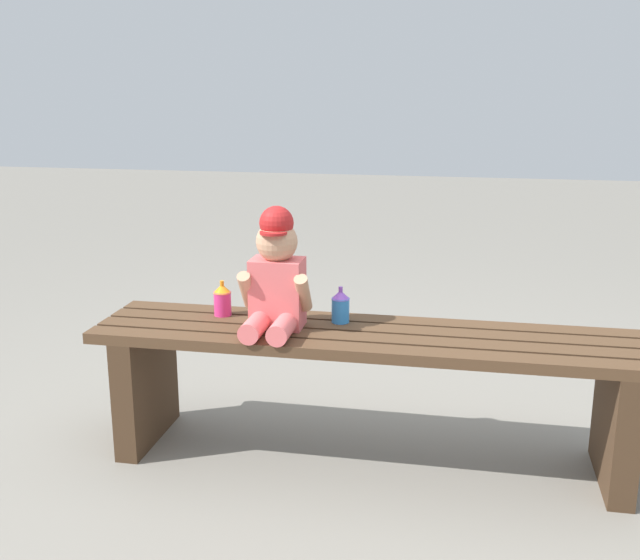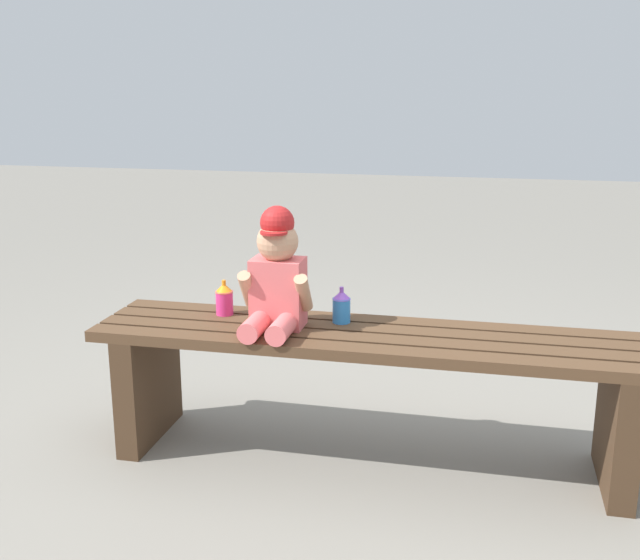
{
  "view_description": "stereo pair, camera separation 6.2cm",
  "coord_description": "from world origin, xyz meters",
  "views": [
    {
      "loc": [
        0.29,
        -2.33,
        1.24
      ],
      "look_at": [
        -0.15,
        -0.05,
        0.63
      ],
      "focal_mm": 42.5,
      "sensor_mm": 36.0,
      "label": 1
    },
    {
      "loc": [
        0.35,
        -2.31,
        1.24
      ],
      "look_at": [
        -0.15,
        -0.05,
        0.63
      ],
      "focal_mm": 42.5,
      "sensor_mm": 36.0,
      "label": 2
    }
  ],
  "objects": [
    {
      "name": "child_figure",
      "position": [
        -0.3,
        -0.02,
        0.63
      ],
      "size": [
        0.23,
        0.27,
        0.4
      ],
      "color": "#E56666",
      "rests_on": "park_bench"
    },
    {
      "name": "ground_plane",
      "position": [
        0.0,
        0.0,
        0.0
      ],
      "size": [
        16.0,
        16.0,
        0.0
      ],
      "primitive_type": "plane",
      "color": "gray"
    },
    {
      "name": "park_bench",
      "position": [
        0.0,
        0.0,
        0.31
      ],
      "size": [
        1.82,
        0.39,
        0.45
      ],
      "color": "#513823",
      "rests_on": "ground_plane"
    },
    {
      "name": "sippy_cup_right",
      "position": [
        -0.11,
        0.08,
        0.51
      ],
      "size": [
        0.06,
        0.06,
        0.12
      ],
      "color": "#338CE5",
      "rests_on": "park_bench"
    },
    {
      "name": "sippy_cup_left",
      "position": [
        -0.52,
        0.08,
        0.51
      ],
      "size": [
        0.06,
        0.06,
        0.12
      ],
      "color": "#E5337F",
      "rests_on": "park_bench"
    }
  ]
}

